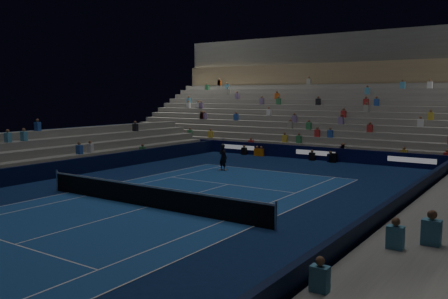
% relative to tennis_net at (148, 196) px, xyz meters
% --- Properties ---
extents(ground, '(90.00, 90.00, 0.00)m').
position_rel_tennis_net_xyz_m(ground, '(0.00, 0.00, -0.50)').
color(ground, '#0C1F4A').
rests_on(ground, ground).
extents(court_surface, '(10.97, 23.77, 0.01)m').
position_rel_tennis_net_xyz_m(court_surface, '(0.00, 0.00, -0.50)').
color(court_surface, '#19488E').
rests_on(court_surface, ground).
extents(sponsor_barrier_far, '(44.00, 0.25, 1.00)m').
position_rel_tennis_net_xyz_m(sponsor_barrier_far, '(0.00, 18.50, -0.00)').
color(sponsor_barrier_far, black).
rests_on(sponsor_barrier_far, ground).
extents(sponsor_barrier_east, '(0.25, 37.00, 1.00)m').
position_rel_tennis_net_xyz_m(sponsor_barrier_east, '(9.70, 0.00, -0.00)').
color(sponsor_barrier_east, black).
rests_on(sponsor_barrier_east, ground).
extents(sponsor_barrier_west, '(0.25, 37.00, 1.00)m').
position_rel_tennis_net_xyz_m(sponsor_barrier_west, '(-9.70, 0.00, -0.00)').
color(sponsor_barrier_west, black).
rests_on(sponsor_barrier_west, ground).
extents(grandstand_main, '(44.00, 15.20, 11.20)m').
position_rel_tennis_net_xyz_m(grandstand_main, '(0.00, 27.90, 2.87)').
color(grandstand_main, slate).
rests_on(grandstand_main, ground).
extents(tennis_net, '(12.90, 0.10, 1.10)m').
position_rel_tennis_net_xyz_m(tennis_net, '(0.00, 0.00, 0.00)').
color(tennis_net, '#B2B2B7').
rests_on(tennis_net, ground).
extents(tennis_player, '(0.71, 0.54, 1.75)m').
position_rel_tennis_net_xyz_m(tennis_player, '(-2.99, 10.27, 0.37)').
color(tennis_player, black).
rests_on(tennis_player, ground).
extents(broadcast_camera, '(0.64, 1.02, 0.66)m').
position_rel_tennis_net_xyz_m(broadcast_camera, '(1.55, 17.99, -0.17)').
color(broadcast_camera, black).
rests_on(broadcast_camera, ground).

